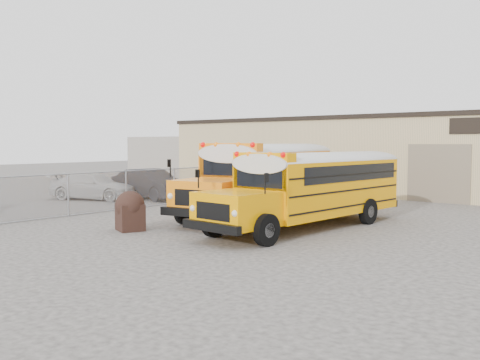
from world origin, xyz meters
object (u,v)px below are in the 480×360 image
Objects in this scene: school_bus_left at (318,166)px; car_white at (94,186)px; school_bus_right at (390,176)px; tarp_bundle at (130,210)px; car_dark at (150,184)px.

school_bus_left is 12.21m from car_white.
tarp_bundle is at bearing -114.90° from school_bus_right.
car_dark reaches higher than tarp_bundle.
school_bus_left is at bearing -72.19° from car_white.
tarp_bundle is 11.05m from car_white.
car_dark is at bearing 135.45° from tarp_bundle.
car_white is at bearing 138.20° from car_dark.
car_dark is (-12.43, -3.07, -0.79)m from school_bus_right.
school_bus_left is at bearing 153.77° from school_bus_right.
school_bus_right reaches higher than car_white.
car_dark is (2.14, 2.12, 0.11)m from car_white.
car_white is at bearing -140.31° from school_bus_left.
school_bus_right reaches higher than tarp_bundle.
school_bus_right is 11.62m from tarp_bundle.
school_bus_right is 6.90× the size of tarp_bundle.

